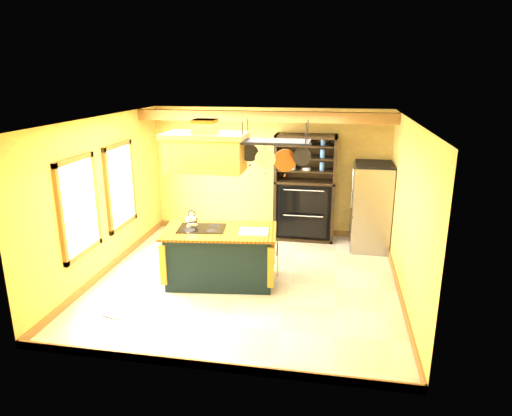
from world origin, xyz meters
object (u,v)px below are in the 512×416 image
(hutch, at_px, (305,199))
(refrigerator, at_px, (371,209))
(pot_rack, at_px, (276,148))
(range_hood, at_px, (206,150))
(kitchen_island, at_px, (220,256))

(hutch, bearing_deg, refrigerator, -15.22)
(pot_rack, height_order, hutch, pot_rack)
(range_hood, bearing_deg, refrigerator, 36.55)
(kitchen_island, distance_m, hutch, 2.71)
(kitchen_island, height_order, range_hood, range_hood)
(range_hood, bearing_deg, pot_rack, 0.15)
(pot_rack, relative_size, refrigerator, 0.65)
(pot_rack, bearing_deg, hutch, 82.77)
(kitchen_island, xyz_separation_m, range_hood, (-0.20, -0.00, 1.76))
(refrigerator, bearing_deg, pot_rack, -128.86)
(range_hood, bearing_deg, kitchen_island, 0.15)
(kitchen_island, xyz_separation_m, hutch, (1.21, 2.39, 0.39))
(range_hood, relative_size, hutch, 0.59)
(refrigerator, bearing_deg, kitchen_island, -141.37)
(pot_rack, distance_m, refrigerator, 2.99)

